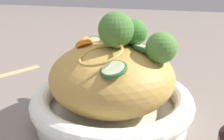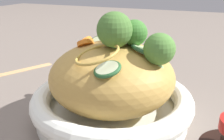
{
  "view_description": "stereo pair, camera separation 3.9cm",
  "coord_description": "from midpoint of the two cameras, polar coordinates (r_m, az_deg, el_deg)",
  "views": [
    {
      "loc": [
        0.35,
        0.11,
        0.22
      ],
      "look_at": [
        0.0,
        0.0,
        0.08
      ],
      "focal_mm": 40.38,
      "sensor_mm": 36.0,
      "label": 1
    },
    {
      "loc": [
        0.34,
        0.14,
        0.22
      ],
      "look_at": [
        0.0,
        0.0,
        0.08
      ],
      "focal_mm": 40.38,
      "sensor_mm": 36.0,
      "label": 2
    }
  ],
  "objects": [
    {
      "name": "carrot_coins",
      "position": [
        0.41,
        0.55,
        6.17
      ],
      "size": [
        0.11,
        0.09,
        0.04
      ],
      "color": "orange",
      "rests_on": "serving_bowl"
    },
    {
      "name": "ground_plane",
      "position": [
        0.43,
        2.67,
        -10.59
      ],
      "size": [
        3.0,
        3.0,
        0.0
      ],
      "primitive_type": "plane",
      "color": "slate"
    },
    {
      "name": "zucchini_slices",
      "position": [
        0.38,
        4.47,
        4.02
      ],
      "size": [
        0.17,
        0.16,
        0.04
      ],
      "color": "beige",
      "rests_on": "serving_bowl"
    },
    {
      "name": "chicken_chunks",
      "position": [
        0.41,
        4.6,
        7.2
      ],
      "size": [
        0.04,
        0.05,
        0.02
      ],
      "color": "beige",
      "rests_on": "serving_bowl"
    },
    {
      "name": "broccoli_florets",
      "position": [
        0.36,
        7.73,
        7.32
      ],
      "size": [
        0.08,
        0.12,
        0.08
      ],
      "color": "#9BB46B",
      "rests_on": "serving_bowl"
    },
    {
      "name": "noodle_heap",
      "position": [
        0.4,
        2.81,
        -1.49
      ],
      "size": [
        0.2,
        0.2,
        0.12
      ],
      "color": "tan",
      "rests_on": "serving_bowl"
    },
    {
      "name": "chopsticks_pair",
      "position": [
        0.65,
        -20.83,
        -0.55
      ],
      "size": [
        0.2,
        0.12,
        0.01
      ],
      "color": "tan",
      "rests_on": "ground_plane"
    },
    {
      "name": "serving_bowl",
      "position": [
        0.42,
        2.72,
        -7.58
      ],
      "size": [
        0.26,
        0.26,
        0.05
      ],
      "color": "white",
      "rests_on": "ground_plane"
    }
  ]
}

